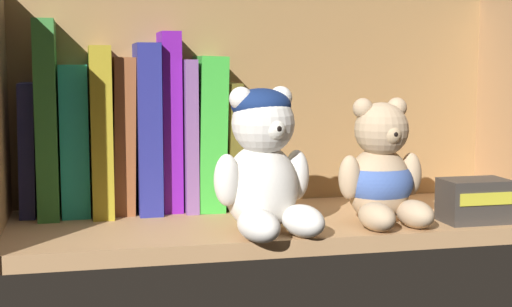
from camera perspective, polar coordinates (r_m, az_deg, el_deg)
The scene contains 15 objects.
shelf_board at distance 97.47cm, azimuth 1.98°, elevation -5.40°, with size 67.98×24.94×2.00cm, color tan.
shelf_back_panel at distance 108.11cm, azimuth 0.19°, elevation 3.65°, with size 70.38×1.20×31.33cm, color olive.
book_0 at distance 102.71cm, azimuth -16.76°, elevation 0.34°, with size 1.96×9.30×17.10cm, color navy.
book_1 at distance 102.24cm, azimuth -15.41°, elevation 2.58°, with size 2.63×14.09×25.00cm, color #347B33.
book_2 at distance 102.39cm, azimuth -13.49°, elevation 1.07°, with size 3.54×11.32×19.42cm, color #29B1A0.
book_3 at distance 102.33cm, azimuth -11.63°, elevation 1.78°, with size 2.66×14.71×21.79cm, color #A38E20.
book_4 at distance 102.51cm, azimuth -9.98°, elevation 1.43°, with size 2.70×10.30×20.37cm, color brown.
book_5 at distance 102.66cm, azimuth -8.26°, elevation 1.97°, with size 3.02×13.02×22.17cm, color navy.
book_6 at distance 102.90cm, azimuth -6.58°, elevation 2.44°, with size 2.53×9.65×23.70cm, color #71179B.
book_7 at distance 103.35cm, azimuth -5.28°, elevation 1.46°, with size 1.64×12.18×20.07cm, color #7B508F.
book_8 at distance 103.76cm, azimuth -3.72°, elevation 1.62°, with size 3.56×11.82×20.50cm, color green.
book_9 at distance 104.48cm, azimuth -2.07°, elevation 0.69°, with size 2.03×10.52×16.96cm, color brown.
teddy_bear_larger at distance 87.42cm, azimuth 0.62°, elevation -0.79°, with size 12.90×13.26×16.95cm.
teddy_bear_smaller at distance 94.14cm, azimuth 9.38°, elevation -1.55°, with size 11.36×11.98×15.42cm.
small_product_box at distance 97.82cm, azimuth 16.11°, elevation -3.42°, with size 8.09×5.52×5.36cm.
Camera 1 is at (-25.12, -91.92, 21.48)cm, focal length 53.19 mm.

